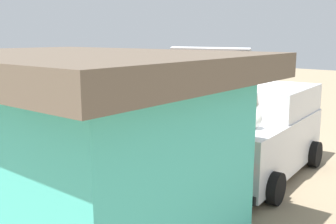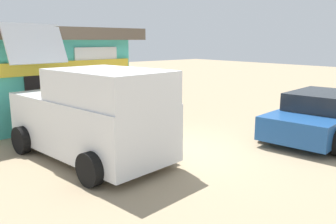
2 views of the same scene
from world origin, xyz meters
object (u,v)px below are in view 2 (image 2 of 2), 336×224
at_px(storefront_bar, 44,73).
at_px(vendor_standing, 84,101).
at_px(unloaded_banana_pile, 24,125).
at_px(customer_bending, 40,108).
at_px(delivery_van, 92,115).
at_px(paint_bucket, 158,119).
at_px(parked_sedan, 322,115).

bearing_deg(storefront_bar, vendor_standing, -83.34).
height_order(vendor_standing, unloaded_banana_pile, vendor_standing).
bearing_deg(customer_bending, vendor_standing, 2.70).
relative_size(storefront_bar, vendor_standing, 3.69).
distance_m(delivery_van, vendor_standing, 2.53).
bearing_deg(paint_bucket, delivery_van, -152.41).
xyz_separation_m(storefront_bar, paint_bucket, (2.39, -3.05, -1.37)).
xyz_separation_m(storefront_bar, delivery_van, (-0.68, -4.65, -0.56)).
distance_m(vendor_standing, unloaded_banana_pile, 1.89).
relative_size(storefront_bar, unloaded_banana_pile, 6.39).
distance_m(storefront_bar, vendor_standing, 2.42).
xyz_separation_m(delivery_van, customer_bending, (-0.34, 2.28, -0.15)).
bearing_deg(customer_bending, parked_sedan, -37.10).
xyz_separation_m(vendor_standing, paint_bucket, (2.12, -0.74, -0.70)).
bearing_deg(vendor_standing, customer_bending, -177.30).
bearing_deg(delivery_van, paint_bucket, 27.59).
height_order(storefront_bar, delivery_van, delivery_van).
height_order(customer_bending, paint_bucket, customer_bending).
bearing_deg(delivery_van, vendor_standing, 67.96).
relative_size(customer_bending, paint_bucket, 3.57).
bearing_deg(customer_bending, paint_bucket, -11.25).
distance_m(delivery_van, parked_sedan, 6.19).
relative_size(storefront_bar, delivery_van, 1.21).
xyz_separation_m(storefront_bar, customer_bending, (-1.02, -2.37, -0.71)).
height_order(parked_sedan, unloaded_banana_pile, parked_sedan).
relative_size(delivery_van, unloaded_banana_pile, 5.28).
bearing_deg(unloaded_banana_pile, customer_bending, -83.74).
distance_m(customer_bending, paint_bucket, 3.54).
height_order(storefront_bar, customer_bending, storefront_bar).
relative_size(parked_sedan, vendor_standing, 2.90).
relative_size(unloaded_banana_pile, paint_bucket, 2.32).
distance_m(unloaded_banana_pile, paint_bucket, 3.97).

